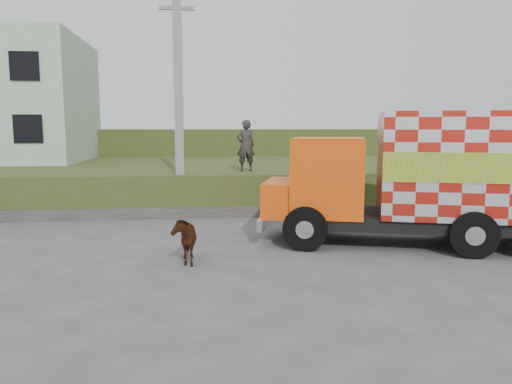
{
  "coord_description": "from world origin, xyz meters",
  "views": [
    {
      "loc": [
        -0.35,
        -13.28,
        3.18
      ],
      "look_at": [
        1.3,
        0.97,
        1.3
      ],
      "focal_mm": 35.0,
      "sensor_mm": 36.0,
      "label": 1
    }
  ],
  "objects": [
    {
      "name": "ground",
      "position": [
        0.0,
        0.0,
        0.0
      ],
      "size": [
        120.0,
        120.0,
        0.0
      ],
      "primitive_type": "plane",
      "color": "#474749",
      "rests_on": "ground"
    },
    {
      "name": "embankment",
      "position": [
        0.0,
        10.0,
        0.75
      ],
      "size": [
        40.0,
        12.0,
        1.5
      ],
      "primitive_type": "cube",
      "color": "#2A4E1A",
      "rests_on": "ground"
    },
    {
      "name": "pedestrian",
      "position": [
        1.44,
        5.58,
        2.47
      ],
      "size": [
        0.77,
        0.57,
        1.94
      ],
      "primitive_type": "imported",
      "rotation": [
        0.0,
        0.0,
        3.29
      ],
      "color": "#292725",
      "rests_on": "embankment"
    },
    {
      "name": "embankment_far",
      "position": [
        0.0,
        22.0,
        1.5
      ],
      "size": [
        40.0,
        12.0,
        3.0
      ],
      "primitive_type": "cube",
      "color": "#2A4E1A",
      "rests_on": "ground"
    },
    {
      "name": "retaining_strip",
      "position": [
        -2.0,
        4.2,
        0.2
      ],
      "size": [
        16.0,
        0.5,
        0.4
      ],
      "primitive_type": "cube",
      "color": "#595651",
      "rests_on": "ground"
    },
    {
      "name": "utility_pole",
      "position": [
        -1.0,
        4.6,
        4.08
      ],
      "size": [
        1.2,
        0.3,
        8.0
      ],
      "color": "gray",
      "rests_on": "ground"
    },
    {
      "name": "cargo_truck",
      "position": [
        5.81,
        -0.67,
        1.84
      ],
      "size": [
        8.38,
        4.73,
        3.57
      ],
      "rotation": [
        0.0,
        0.0,
        -0.3
      ],
      "color": "black",
      "rests_on": "ground"
    },
    {
      "name": "cow",
      "position": [
        -0.73,
        -1.67,
        0.57
      ],
      "size": [
        0.73,
        1.4,
        1.15
      ],
      "primitive_type": "imported",
      "rotation": [
        0.0,
        0.0,
        0.09
      ],
      "color": "black",
      "rests_on": "ground"
    }
  ]
}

